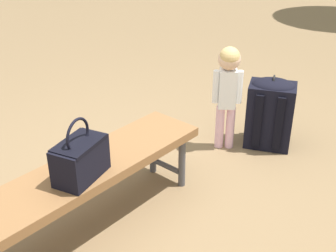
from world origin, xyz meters
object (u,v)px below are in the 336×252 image
park_bench (90,173)px  child_standing (228,83)px  backpack_large (270,111)px  handbag (80,158)px

park_bench → child_standing: size_ratio=1.91×
park_bench → backpack_large: bearing=-19.7°
child_standing → handbag: bearing=171.4°
park_bench → handbag: handbag is taller
park_bench → backpack_large: 1.66m
child_standing → backpack_large: bearing=-51.3°
handbag → child_standing: bearing=-8.6°
handbag → child_standing: child_standing is taller
backpack_large → child_standing: bearing=128.7°
park_bench → backpack_large: backpack_large is taller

